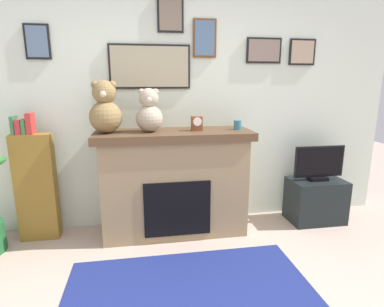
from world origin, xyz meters
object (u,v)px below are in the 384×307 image
object	(u,v)px
television	(319,164)
teddy_bear_brown	(149,112)
tv_stand	(315,200)
fireplace	(174,182)
candle_jar	(238,125)
mantel_clock	(197,123)
teddy_bear_cream	(105,110)
bookshelf	(36,184)

from	to	relation	value
television	teddy_bear_brown	xyz separation A→B (m)	(-1.88, 0.01, 0.61)
tv_stand	teddy_bear_brown	xyz separation A→B (m)	(-1.88, 0.01, 1.04)
fireplace	tv_stand	world-z (taller)	fireplace
candle_jar	mantel_clock	size ratio (longest dim) A/B	0.67
mantel_clock	tv_stand	bearing A→B (deg)	-0.31
television	teddy_bear_brown	distance (m)	1.97
tv_stand	television	distance (m)	0.44
teddy_bear_cream	mantel_clock	bearing A→B (deg)	-0.05
television	teddy_bear_cream	bearing A→B (deg)	179.75
bookshelf	candle_jar	world-z (taller)	bookshelf
candle_jar	television	bearing A→B (deg)	-0.63
teddy_bear_cream	fireplace	bearing A→B (deg)	1.60
tv_stand	fireplace	bearing A→B (deg)	179.06
television	teddy_bear_brown	world-z (taller)	teddy_bear_brown
candle_jar	mantel_clock	world-z (taller)	mantel_clock
teddy_bear_cream	teddy_bear_brown	bearing A→B (deg)	0.01
bookshelf	television	bearing A→B (deg)	-1.92
fireplace	bookshelf	xyz separation A→B (m)	(-1.39, 0.07, 0.03)
candle_jar	mantel_clock	xyz separation A→B (m)	(-0.43, -0.00, 0.02)
bookshelf	fireplace	bearing A→B (deg)	-3.02
bookshelf	teddy_bear_cream	xyz separation A→B (m)	(0.73, -0.09, 0.74)
candle_jar	teddy_bear_brown	xyz separation A→B (m)	(-0.91, -0.00, 0.14)
tv_stand	teddy_bear_brown	distance (m)	2.15
fireplace	teddy_bear_cream	world-z (taller)	teddy_bear_cream
bookshelf	mantel_clock	world-z (taller)	bookshelf
television	mantel_clock	world-z (taller)	mantel_clock
teddy_bear_brown	candle_jar	bearing A→B (deg)	0.03
fireplace	tv_stand	size ratio (longest dim) A/B	2.61
bookshelf	teddy_bear_brown	size ratio (longest dim) A/B	3.02
bookshelf	teddy_bear_cream	bearing A→B (deg)	-7.13
candle_jar	teddy_bear_cream	distance (m)	1.34
candle_jar	teddy_bear_cream	world-z (taller)	teddy_bear_cream
television	teddy_bear_cream	xyz separation A→B (m)	(-2.29, 0.01, 0.64)
tv_stand	candle_jar	size ratio (longest dim) A/B	6.20
fireplace	television	distance (m)	1.64
tv_stand	mantel_clock	bearing A→B (deg)	179.69
fireplace	teddy_bear_brown	bearing A→B (deg)	-175.67
fireplace	candle_jar	distance (m)	0.89
fireplace	mantel_clock	size ratio (longest dim) A/B	10.88
fireplace	bookshelf	bearing A→B (deg)	176.98
fireplace	mantel_clock	xyz separation A→B (m)	(0.24, -0.02, 0.62)
fireplace	teddy_bear_cream	bearing A→B (deg)	-178.40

